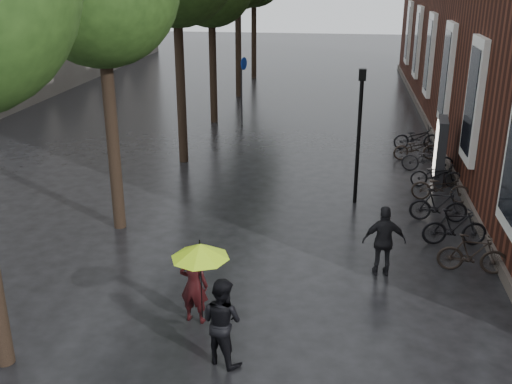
% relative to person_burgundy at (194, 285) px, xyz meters
% --- Properties ---
extents(person_burgundy, '(0.63, 0.47, 1.59)m').
position_rel_person_burgundy_xyz_m(person_burgundy, '(0.00, 0.00, 0.00)').
color(person_burgundy, black).
rests_on(person_burgundy, ground).
extents(person_black, '(0.99, 0.92, 1.63)m').
position_rel_person_burgundy_xyz_m(person_black, '(0.80, -1.20, 0.02)').
color(person_black, black).
rests_on(person_black, ground).
extents(lime_umbrella, '(1.06, 1.06, 1.57)m').
position_rel_person_burgundy_xyz_m(lime_umbrella, '(0.32, -0.68, 1.09)').
color(lime_umbrella, black).
rests_on(lime_umbrella, ground).
extents(pedestrian_walking, '(1.00, 0.49, 1.65)m').
position_rel_person_burgundy_xyz_m(pedestrian_walking, '(3.76, 2.50, 0.03)').
color(pedestrian_walking, black).
rests_on(pedestrian_walking, ground).
extents(parked_bicycles, '(2.04, 10.86, 0.97)m').
position_rel_person_burgundy_xyz_m(parked_bicycles, '(5.63, 8.43, -0.34)').
color(parked_bicycles, black).
rests_on(parked_bicycles, ground).
extents(ad_lightbox, '(0.31, 1.37, 2.06)m').
position_rel_person_burgundy_xyz_m(ad_lightbox, '(5.91, 9.39, 0.24)').
color(ad_lightbox, black).
rests_on(ad_lightbox, ground).
extents(lamp_post, '(0.20, 0.20, 3.97)m').
position_rel_person_burgundy_xyz_m(lamp_post, '(3.19, 6.95, 1.61)').
color(lamp_post, black).
rests_on(lamp_post, ground).
extents(cycle_sign, '(0.16, 0.54, 2.99)m').
position_rel_person_burgundy_xyz_m(cycle_sign, '(-1.67, 15.84, 1.18)').
color(cycle_sign, '#262628').
rests_on(cycle_sign, ground).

